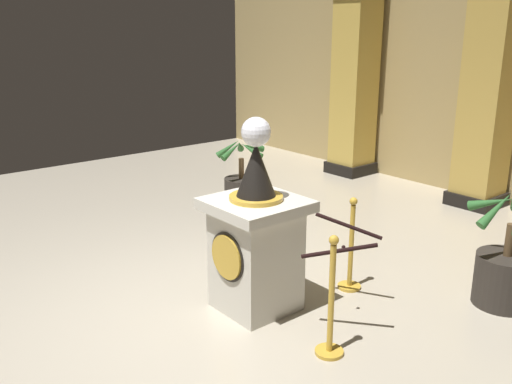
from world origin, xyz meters
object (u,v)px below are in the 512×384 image
stanchion_near (331,314)px  potted_palm_right (506,270)px  stanchion_far (351,258)px  potted_palm_left (241,185)px  pedestal_clock (256,239)px

stanchion_near → potted_palm_right: 1.99m
stanchion_far → potted_palm_left: potted_palm_left is taller
potted_palm_left → stanchion_far: bearing=-16.8°
pedestal_clock → stanchion_near: 1.06m
stanchion_near → potted_palm_left: stanchion_near is taller
stanchion_far → stanchion_near: bearing=-56.1°
potted_palm_left → pedestal_clock: bearing=-35.8°
stanchion_far → potted_palm_right: 1.47m
potted_palm_right → potted_palm_left: bearing=180.0°
stanchion_near → stanchion_far: 1.26m
stanchion_far → potted_palm_right: bearing=36.8°
pedestal_clock → potted_palm_left: 3.26m
potted_palm_left → potted_palm_right: bearing=-0.0°
stanchion_near → potted_palm_right: potted_palm_right is taller
stanchion_near → potted_palm_right: size_ratio=0.89×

